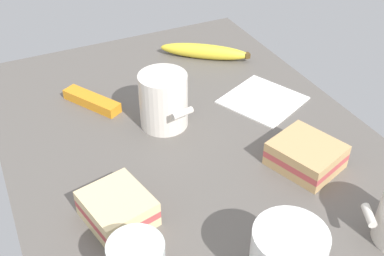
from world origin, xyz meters
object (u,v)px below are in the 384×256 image
Objects in this scene: sandwich_side at (306,155)px; paper_napkin at (263,100)px; coffee_mug_black at (164,100)px; sandwich_main at (117,208)px; banana at (205,51)px; snack_bar at (92,101)px.

paper_napkin is (19.97, -4.30, -2.05)cm from sandwich_side.
sandwich_side is at bearing -141.75° from coffee_mug_black.
sandwich_main is (-19.36, 15.52, -3.17)cm from coffee_mug_black.
banana is at bearing -40.84° from sandwich_main.
sandwich_main and sandwich_side have the same top height.
sandwich_side is 0.95× the size of paper_napkin.
banana is 30.14cm from snack_bar.
coffee_mug_black reaches higher than sandwich_side.
sandwich_main is at bearing 140.58° from snack_bar.
sandwich_main reaches higher than banana.
sandwich_side is (-1.84, -32.23, 0.00)cm from sandwich_main.
banana is at bearing -2.45° from sandwich_side.
banana is at bearing -42.78° from coffee_mug_black.
coffee_mug_black reaches higher than banana.
coffee_mug_black reaches higher than sandwich_main.
sandwich_main is 32.29cm from sandwich_side.
snack_bar is at bearing 41.43° from coffee_mug_black.
sandwich_side reaches higher than snack_bar.
coffee_mug_black is 25.01cm from sandwich_main.
snack_bar is at bearing -8.94° from sandwich_main.
banana is at bearing 6.83° from paper_napkin.
coffee_mug_black reaches higher than snack_bar.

